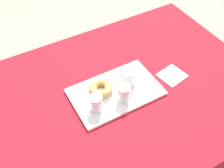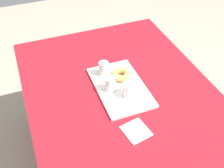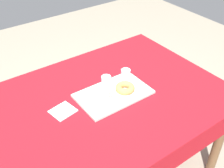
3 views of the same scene
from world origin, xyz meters
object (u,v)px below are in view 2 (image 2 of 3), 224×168
object	(u,v)px
serving_tray	(120,87)
water_glass_far	(110,85)
tea_mug_left	(129,90)
paper_napkin	(136,131)
donut_plate_left	(121,77)
dining_table	(122,104)
sugar_donut_left	(121,74)
water_glass_near	(104,69)

from	to	relation	value
serving_tray	water_glass_far	size ratio (longest dim) A/B	5.08
tea_mug_left	paper_napkin	xyz separation A→B (m)	(0.24, -0.06, -0.05)
water_glass_far	tea_mug_left	bearing A→B (deg)	46.96
tea_mug_left	donut_plate_left	distance (m)	0.16
tea_mug_left	water_glass_far	bearing A→B (deg)	-133.04
dining_table	sugar_donut_left	world-z (taller)	sugar_donut_left
serving_tray	sugar_donut_left	distance (m)	0.08
dining_table	sugar_donut_left	bearing A→B (deg)	162.02
donut_plate_left	sugar_donut_left	size ratio (longest dim) A/B	1.08
water_glass_far	paper_napkin	world-z (taller)	water_glass_far
tea_mug_left	water_glass_near	world-z (taller)	water_glass_near
tea_mug_left	donut_plate_left	xyz separation A→B (m)	(-0.15, 0.01, -0.04)
dining_table	tea_mug_left	bearing A→B (deg)	29.04
paper_napkin	water_glass_near	bearing A→B (deg)	-179.03
sugar_donut_left	paper_napkin	bearing A→B (deg)	-11.04
water_glass_near	sugar_donut_left	xyz separation A→B (m)	(0.07, 0.09, -0.01)
serving_tray	donut_plate_left	bearing A→B (deg)	154.89
tea_mug_left	serving_tray	bearing A→B (deg)	-168.25
dining_table	donut_plate_left	distance (m)	0.16
sugar_donut_left	paper_napkin	xyz separation A→B (m)	(0.40, -0.08, -0.04)
tea_mug_left	water_glass_far	world-z (taller)	water_glass_far
sugar_donut_left	donut_plate_left	bearing A→B (deg)	0.00
water_glass_near	water_glass_far	xyz separation A→B (m)	(0.14, -0.01, 0.00)
tea_mug_left	paper_napkin	bearing A→B (deg)	-14.78
paper_napkin	tea_mug_left	bearing A→B (deg)	165.22
donut_plate_left	sugar_donut_left	distance (m)	0.02
water_glass_near	sugar_donut_left	bearing A→B (deg)	50.67
paper_napkin	donut_plate_left	bearing A→B (deg)	168.96
serving_tray	tea_mug_left	distance (m)	0.10
dining_table	serving_tray	distance (m)	0.11
water_glass_near	water_glass_far	distance (m)	0.15
sugar_donut_left	paper_napkin	world-z (taller)	sugar_donut_left
tea_mug_left	sugar_donut_left	size ratio (longest dim) A/B	0.89
water_glass_near	donut_plate_left	world-z (taller)	water_glass_near
water_glass_far	sugar_donut_left	world-z (taller)	water_glass_far
dining_table	donut_plate_left	xyz separation A→B (m)	(-0.11, 0.04, 0.11)
serving_tray	water_glass_near	size ratio (longest dim) A/B	5.08
water_glass_far	dining_table	bearing A→B (deg)	58.80
dining_table	serving_tray	bearing A→B (deg)	173.66
serving_tray	water_glass_near	distance (m)	0.15
serving_tray	sugar_donut_left	size ratio (longest dim) A/B	3.70
water_glass_near	donut_plate_left	xyz separation A→B (m)	(0.07, 0.09, -0.04)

